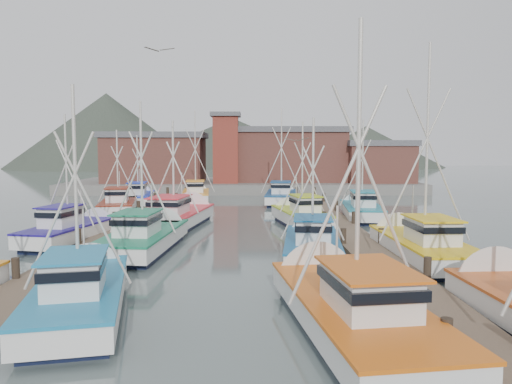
{
  "coord_description": "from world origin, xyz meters",
  "views": [
    {
      "loc": [
        1.14,
        -28.03,
        5.41
      ],
      "look_at": [
        1.42,
        4.1,
        2.6
      ],
      "focal_mm": 35.0,
      "sensor_mm": 36.0,
      "label": 1
    }
  ],
  "objects_px": {
    "boat_0": "(82,292)",
    "boat_4": "(147,237)",
    "boat_1": "(347,306)",
    "boat_8": "(177,216)",
    "boat_12": "(196,195)",
    "lookout_tower": "(226,147)"
  },
  "relations": [
    {
      "from": "boat_4",
      "to": "boat_12",
      "type": "bearing_deg",
      "value": 94.64
    },
    {
      "from": "boat_4",
      "to": "boat_12",
      "type": "xyz_separation_m",
      "value": [
        -0.06,
        24.06,
        0.01
      ]
    },
    {
      "from": "boat_0",
      "to": "boat_12",
      "type": "distance_m",
      "value": 34.28
    },
    {
      "from": "boat_0",
      "to": "boat_4",
      "type": "height_order",
      "value": "boat_4"
    },
    {
      "from": "boat_4",
      "to": "boat_8",
      "type": "height_order",
      "value": "boat_4"
    },
    {
      "from": "boat_0",
      "to": "boat_4",
      "type": "bearing_deg",
      "value": 78.13
    },
    {
      "from": "boat_8",
      "to": "boat_12",
      "type": "bearing_deg",
      "value": 99.98
    },
    {
      "from": "boat_1",
      "to": "boat_8",
      "type": "relative_size",
      "value": 0.94
    },
    {
      "from": "boat_1",
      "to": "boat_4",
      "type": "distance_m",
      "value": 14.47
    },
    {
      "from": "boat_12",
      "to": "boat_4",
      "type": "bearing_deg",
      "value": -94.61
    },
    {
      "from": "lookout_tower",
      "to": "boat_12",
      "type": "relative_size",
      "value": 0.87
    },
    {
      "from": "lookout_tower",
      "to": "boat_12",
      "type": "xyz_separation_m",
      "value": [
        -2.53,
        -10.6,
        -4.87
      ]
    },
    {
      "from": "boat_1",
      "to": "boat_4",
      "type": "xyz_separation_m",
      "value": [
        -8.49,
        11.72,
        -0.0
      ]
    },
    {
      "from": "lookout_tower",
      "to": "boat_8",
      "type": "distance_m",
      "value": 27.0
    },
    {
      "from": "boat_0",
      "to": "boat_4",
      "type": "distance_m",
      "value": 10.22
    },
    {
      "from": "boat_0",
      "to": "boat_8",
      "type": "bearing_deg",
      "value": 76.82
    },
    {
      "from": "boat_4",
      "to": "boat_12",
      "type": "distance_m",
      "value": 24.06
    },
    {
      "from": "boat_4",
      "to": "boat_8",
      "type": "distance_m",
      "value": 8.19
    },
    {
      "from": "boat_0",
      "to": "boat_8",
      "type": "relative_size",
      "value": 0.82
    },
    {
      "from": "boat_8",
      "to": "boat_12",
      "type": "xyz_separation_m",
      "value": [
        -0.49,
        15.88,
        0.01
      ]
    },
    {
      "from": "lookout_tower",
      "to": "boat_8",
      "type": "height_order",
      "value": "lookout_tower"
    },
    {
      "from": "boat_8",
      "to": "boat_12",
      "type": "height_order",
      "value": "boat_12"
    }
  ]
}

